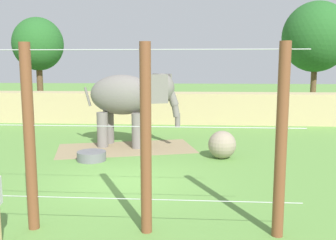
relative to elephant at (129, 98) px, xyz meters
name	(u,v)px	position (x,y,z in m)	size (l,w,h in m)	color
ground_plane	(123,182)	(0.69, -5.27, -2.15)	(120.00, 120.00, 0.00)	#609342
dirt_patch	(126,148)	(-0.08, -0.56, -2.15)	(5.81, 2.98, 0.01)	#937F5B
embankment_wall	(159,108)	(0.69, 6.92, -1.21)	(36.00, 1.80, 1.88)	tan
elephant	(129,98)	(0.00, 0.00, 0.00)	(4.38, 1.95, 3.25)	slate
enrichment_ball	(222,145)	(3.97, -2.03, -1.61)	(1.08, 1.08, 1.08)	gray
cable_fence	(89,139)	(0.64, -8.73, -0.10)	(8.97, 0.24, 4.10)	brown
water_tub	(92,156)	(-1.02, -2.71, -1.97)	(1.10, 1.10, 0.35)	slate
tree_far_left	(316,37)	(12.12, 13.83, 3.53)	(5.10, 5.10, 8.38)	brown
tree_left_of_centre	(38,45)	(-8.48, 10.67, 2.88)	(3.62, 3.62, 6.98)	brown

